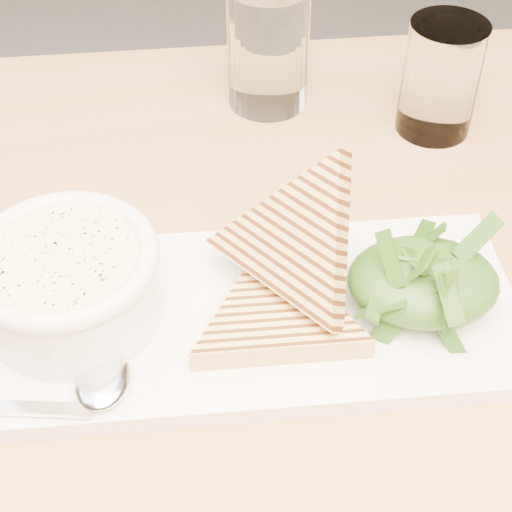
{
  "coord_description": "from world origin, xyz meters",
  "views": [
    {
      "loc": [
        -0.06,
        -0.16,
        1.2
      ],
      "look_at": [
        -0.07,
        0.24,
        0.8
      ],
      "focal_mm": 55.0,
      "sensor_mm": 36.0,
      "label": 1
    }
  ],
  "objects_px": {
    "table_top": "(364,312)",
    "glass_far": "(441,78)",
    "soup_bowl": "(70,290)",
    "glass_near": "(268,47)",
    "platter": "(256,316)"
  },
  "relations": [
    {
      "from": "table_top",
      "to": "glass_far",
      "type": "relative_size",
      "value": 10.64
    },
    {
      "from": "table_top",
      "to": "glass_far",
      "type": "height_order",
      "value": "glass_far"
    },
    {
      "from": "soup_bowl",
      "to": "glass_near",
      "type": "xyz_separation_m",
      "value": [
        0.14,
        0.3,
        0.02
      ]
    },
    {
      "from": "table_top",
      "to": "soup_bowl",
      "type": "bearing_deg",
      "value": -171.48
    },
    {
      "from": "platter",
      "to": "glass_near",
      "type": "xyz_separation_m",
      "value": [
        0.01,
        0.29,
        0.05
      ]
    },
    {
      "from": "soup_bowl",
      "to": "glass_far",
      "type": "relative_size",
      "value": 1.16
    },
    {
      "from": "soup_bowl",
      "to": "glass_near",
      "type": "bearing_deg",
      "value": 64.54
    },
    {
      "from": "table_top",
      "to": "platter",
      "type": "height_order",
      "value": "platter"
    },
    {
      "from": "platter",
      "to": "soup_bowl",
      "type": "height_order",
      "value": "soup_bowl"
    },
    {
      "from": "platter",
      "to": "soup_bowl",
      "type": "xyz_separation_m",
      "value": [
        -0.13,
        -0.0,
        0.03
      ]
    },
    {
      "from": "table_top",
      "to": "glass_near",
      "type": "height_order",
      "value": "glass_near"
    },
    {
      "from": "soup_bowl",
      "to": "glass_far",
      "type": "distance_m",
      "value": 0.39
    },
    {
      "from": "table_top",
      "to": "glass_near",
      "type": "bearing_deg",
      "value": 105.73
    },
    {
      "from": "soup_bowl",
      "to": "table_top",
      "type": "bearing_deg",
      "value": 8.52
    },
    {
      "from": "glass_near",
      "to": "soup_bowl",
      "type": "bearing_deg",
      "value": -115.46
    }
  ]
}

